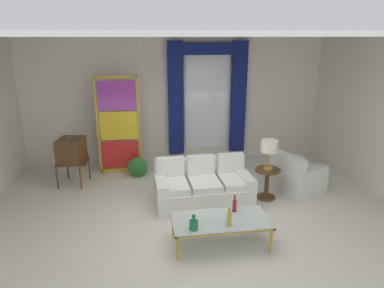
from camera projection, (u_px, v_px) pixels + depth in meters
ground_plane at (196, 217)px, 6.01m from camera, size 16.00×16.00×0.00m
wall_rear at (176, 100)px, 8.45m from camera, size 8.00×0.12×3.00m
wall_right at (380, 118)px, 6.65m from camera, size 0.12×7.00×3.00m
ceiling_slab at (189, 35)px, 5.86m from camera, size 8.00×7.60×0.04m
curtained_window at (207, 91)px, 8.32m from camera, size 2.00×0.17×2.70m
couch_white_long at (202, 187)px, 6.50m from camera, size 1.79×0.98×0.86m
coffee_table at (221, 221)px, 5.15m from camera, size 1.44×0.70×0.41m
bottle_blue_decanter at (194, 224)px, 4.84m from camera, size 0.12×0.12×0.24m
bottle_crystal_tall at (229, 219)px, 4.92m from camera, size 0.06×0.06×0.29m
bottle_amber_squat at (235, 205)px, 5.33m from camera, size 0.06×0.06×0.28m
vintage_tv at (71, 151)px, 7.16m from camera, size 0.62×0.67×1.35m
armchair_white at (296, 177)px, 6.97m from camera, size 1.04×1.03×0.80m
stained_glass_divider at (119, 128)px, 7.68m from camera, size 0.95×0.05×2.20m
peacock_figurine at (138, 168)px, 7.61m from camera, size 0.44×0.60×0.50m
round_side_table at (267, 181)px, 6.62m from camera, size 0.48×0.48×0.59m
table_lamp_brass at (269, 147)px, 6.42m from camera, size 0.32×0.32×0.57m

